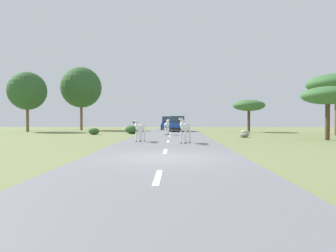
% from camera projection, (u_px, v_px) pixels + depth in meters
% --- Properties ---
extents(ground_plane, '(90.00, 90.00, 0.00)m').
position_uv_depth(ground_plane, '(164.00, 158.00, 11.53)').
color(ground_plane, olive).
extents(road, '(6.00, 64.00, 0.05)m').
position_uv_depth(road, '(164.00, 158.00, 11.53)').
color(road, slate).
rests_on(road, ground_plane).
extents(lane_markings, '(0.16, 56.00, 0.01)m').
position_uv_depth(lane_markings, '(163.00, 161.00, 10.53)').
color(lane_markings, silver).
rests_on(lane_markings, road).
extents(zebra_0, '(0.77, 1.41, 1.40)m').
position_uv_depth(zebra_0, '(140.00, 128.00, 19.39)').
color(zebra_0, silver).
rests_on(zebra_0, road).
extents(zebra_1, '(0.54, 1.52, 1.44)m').
position_uv_depth(zebra_1, '(167.00, 125.00, 27.47)').
color(zebra_1, silver).
rests_on(zebra_1, road).
extents(zebra_2, '(0.90, 1.51, 1.51)m').
position_uv_depth(zebra_2, '(185.00, 128.00, 18.10)').
color(zebra_2, silver).
rests_on(zebra_2, road).
extents(car_0, '(2.24, 4.45, 1.74)m').
position_uv_depth(car_0, '(176.00, 124.00, 35.64)').
color(car_0, '#1E479E').
rests_on(car_0, road).
extents(car_1, '(2.17, 4.41, 1.74)m').
position_uv_depth(car_1, '(168.00, 124.00, 41.39)').
color(car_1, '#1E479E').
rests_on(car_1, road).
extents(tree_2, '(5.23, 5.23, 8.17)m').
position_uv_depth(tree_2, '(81.00, 88.00, 40.35)').
color(tree_2, brown).
rests_on(tree_2, ground_plane).
extents(tree_3, '(4.32, 4.32, 6.81)m').
position_uv_depth(tree_3, '(27.00, 91.00, 35.37)').
color(tree_3, brown).
rests_on(tree_3, ground_plane).
extents(tree_4, '(3.54, 3.54, 3.59)m').
position_uv_depth(tree_4, '(249.00, 106.00, 34.62)').
color(tree_4, '#4C3823').
rests_on(tree_4, ground_plane).
extents(tree_5, '(3.51, 3.51, 3.69)m').
position_uv_depth(tree_5, '(328.00, 96.00, 21.29)').
color(tree_5, '#4C3823').
rests_on(tree_5, ground_plane).
extents(bush_0, '(1.37, 1.23, 0.82)m').
position_uv_depth(bush_0, '(132.00, 130.00, 30.66)').
color(bush_0, '#2D5628').
rests_on(bush_0, ground_plane).
extents(bush_1, '(1.02, 0.92, 0.61)m').
position_uv_depth(bush_1, '(94.00, 131.00, 29.02)').
color(bush_1, '#2D5628').
rests_on(bush_1, ground_plane).
extents(rock_1, '(0.72, 0.75, 0.37)m').
position_uv_depth(rock_1, '(244.00, 135.00, 24.52)').
color(rock_1, gray).
rests_on(rock_1, ground_plane).
extents(rock_2, '(0.84, 0.67, 0.44)m').
position_uv_depth(rock_2, '(245.00, 132.00, 29.19)').
color(rock_2, '#A89E8C').
rests_on(rock_2, ground_plane).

